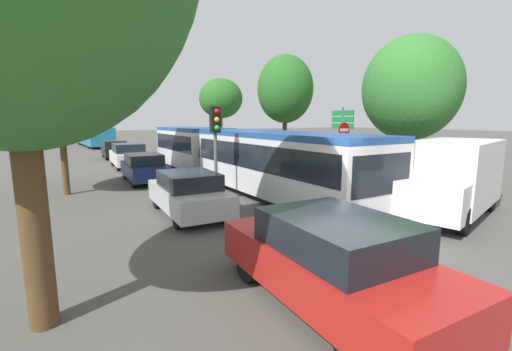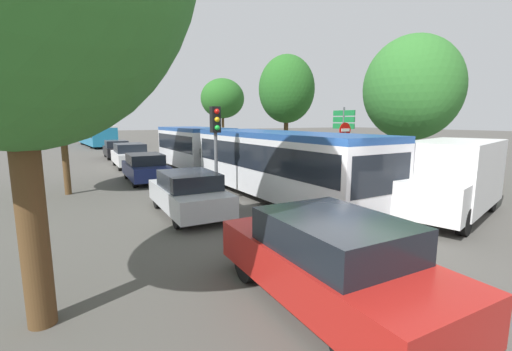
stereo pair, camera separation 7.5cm
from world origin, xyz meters
name	(u,v)px [view 2 (the right image)]	position (x,y,z in m)	size (l,w,h in m)	color
ground_plane	(343,258)	(0.00, 0.00, 0.00)	(200.00, 200.00, 0.00)	#4F4C47
articulated_bus	(235,152)	(1.90, 9.17, 1.44)	(2.86, 16.89, 2.50)	silver
city_bus_rear	(96,134)	(-1.66, 37.82, 1.36)	(3.28, 11.10, 2.35)	teal
queued_car_red	(330,261)	(-1.55, -1.29, 0.75)	(1.90, 4.31, 1.49)	#B21E19
queued_car_silver	(189,193)	(-1.75, 4.97, 0.69)	(1.74, 3.93, 1.35)	#B7BABF
queued_car_navy	(145,168)	(-1.69, 11.62, 0.68)	(1.72, 3.91, 1.35)	navy
queued_car_white	(130,155)	(-1.42, 17.34, 0.76)	(1.91, 4.34, 1.49)	white
queued_car_black	(117,149)	(-1.42, 23.34, 0.70)	(1.76, 3.98, 1.37)	black
white_van	(452,176)	(5.29, 0.91, 1.24)	(5.35, 3.28, 2.31)	white
traffic_light	(216,133)	(-0.35, 6.05, 2.50)	(0.33, 0.37, 3.40)	#56595E
no_entry_sign	(345,142)	(6.68, 7.01, 1.88)	(0.70, 0.08, 2.82)	#56595E
direction_sign_post	(343,127)	(7.94, 8.45, 2.57)	(0.24, 1.40, 3.60)	#56595E
tree_left_mid	(57,63)	(-5.00, 10.21, 5.04)	(5.07, 5.07, 8.26)	#51381E
tree_right_near	(412,91)	(8.49, 4.86, 4.18)	(4.18, 4.18, 6.57)	#51381E
tree_right_mid	(287,91)	(7.88, 13.66, 4.79)	(3.60, 3.60, 7.07)	#51381E
tree_right_far	(223,100)	(8.14, 24.38, 4.80)	(3.98, 3.98, 6.70)	#51381E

